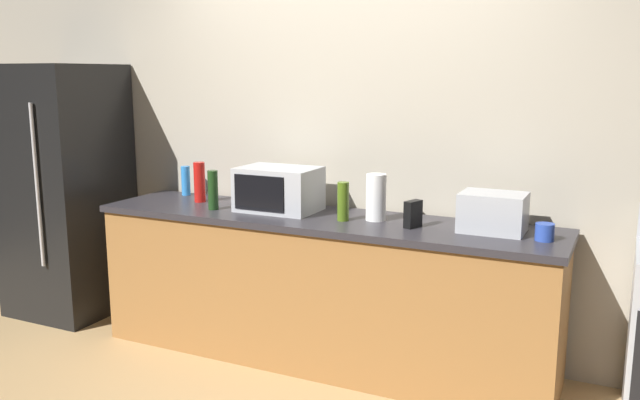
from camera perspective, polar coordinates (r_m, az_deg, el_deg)
ground_plane at (r=3.87m, az=-2.66°, el=-15.74°), size 8.00×8.00×0.00m
back_wall at (r=4.21m, az=2.42°, el=5.64°), size 6.40×0.10×2.70m
counter_run at (r=4.03m, az=0.00°, el=-7.69°), size 2.84×0.64×0.90m
refrigerator at (r=5.12m, az=-21.16°, el=0.77°), size 0.72×0.73×1.80m
microwave at (r=4.06m, az=-3.60°, el=0.95°), size 0.48×0.35×0.27m
toaster_oven at (r=3.64m, az=14.75°, el=-1.04°), size 0.34×0.26×0.21m
paper_towel_roll at (r=3.80m, az=4.87°, el=0.24°), size 0.12×0.12×0.27m
cordless_phone at (r=3.65m, az=8.06°, el=-1.22°), size 0.08×0.12×0.15m
bottle_olive_oil at (r=3.78m, az=2.01°, el=-0.13°), size 0.07×0.07×0.23m
bottle_hot_sauce at (r=4.41m, az=-10.39°, el=1.53°), size 0.07×0.07×0.26m
bottle_wine at (r=4.15m, az=-9.25°, el=0.86°), size 0.06×0.06×0.25m
bottle_spray_cleaner at (r=4.68m, az=-11.55°, el=1.65°), size 0.06×0.06×0.20m
mug_blue at (r=3.53m, az=18.88°, el=-2.64°), size 0.10×0.10×0.09m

